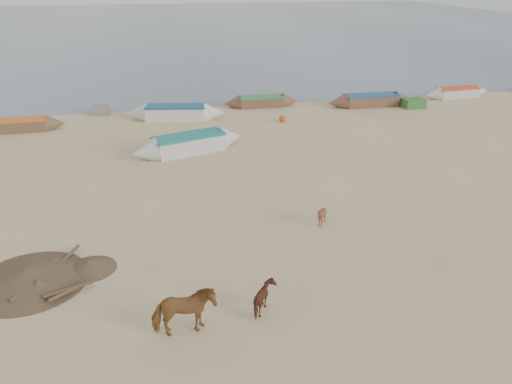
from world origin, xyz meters
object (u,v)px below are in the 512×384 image
cow_adult (184,312)px  calf_front (321,216)px  calf_right (265,299)px  near_canoe (189,144)px

cow_adult → calf_front: cow_adult is taller
cow_adult → calf_right: bearing=-82.7°
calf_right → near_canoe: (-0.94, 14.68, 0.04)m
near_canoe → calf_right: bearing=-104.5°
calf_right → near_canoe: near_canoe is taller
cow_adult → near_canoe: cow_adult is taller
calf_right → near_canoe: 14.71m
calf_right → near_canoe: bearing=9.5°
cow_adult → calf_front: (5.83, 5.36, -0.32)m
calf_right → near_canoe: size_ratio=0.14×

